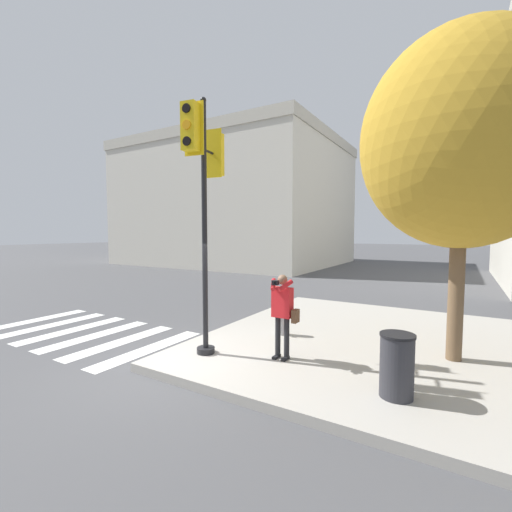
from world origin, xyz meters
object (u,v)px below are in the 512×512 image
at_px(trash_bin, 397,365).
at_px(traffic_signal_pole, 204,180).
at_px(fire_hydrant, 282,319).
at_px(person_photographer, 283,309).
at_px(street_tree, 462,141).

bearing_deg(trash_bin, traffic_signal_pole, -179.93).
bearing_deg(fire_hydrant, person_photographer, -62.71).
xyz_separation_m(traffic_signal_pole, person_photographer, (1.54, 0.56, -2.61)).
bearing_deg(trash_bin, person_photographer, 166.11).
height_order(person_photographer, street_tree, street_tree).
bearing_deg(person_photographer, trash_bin, -13.89).
relative_size(traffic_signal_pole, street_tree, 0.82).
bearing_deg(street_tree, fire_hydrant, -175.90).
bearing_deg(street_tree, person_photographer, -150.14).
xyz_separation_m(street_tree, fire_hydrant, (-3.74, -0.27, -3.93)).
distance_m(traffic_signal_pole, fire_hydrant, 3.89).
bearing_deg(street_tree, traffic_signal_pole, -153.28).
xyz_separation_m(person_photographer, trash_bin, (2.25, -0.56, -0.52)).
distance_m(traffic_signal_pole, trash_bin, 4.91).
relative_size(person_photographer, trash_bin, 1.72).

